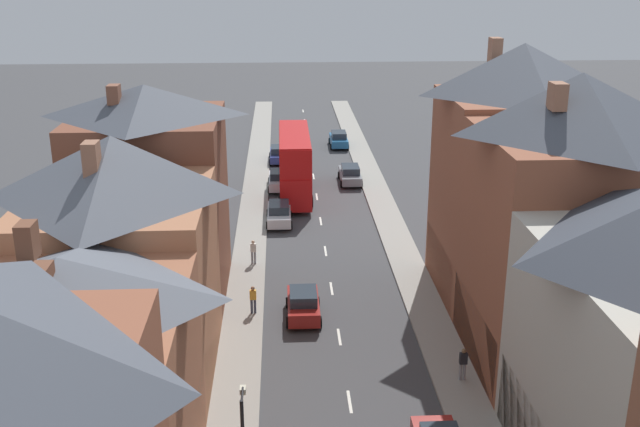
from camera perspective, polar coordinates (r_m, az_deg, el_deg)
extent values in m
cube|color=gray|center=(52.21, -5.31, -2.09)|extent=(2.20, 104.00, 0.14)
cube|color=gray|center=(52.76, 5.83, -1.87)|extent=(2.20, 104.00, 0.14)
cube|color=silver|center=(34.42, 2.27, -14.13)|extent=(0.14, 1.80, 0.01)
cube|color=silver|center=(39.56, 1.47, -9.38)|extent=(0.14, 1.80, 0.01)
cube|color=silver|center=(44.91, 0.88, -5.73)|extent=(0.14, 1.80, 0.01)
cube|color=silver|center=(50.41, 0.42, -2.88)|extent=(0.14, 1.80, 0.01)
cube|color=silver|center=(56.01, 0.05, -0.58)|extent=(0.14, 1.80, 0.01)
cube|color=silver|center=(61.68, -0.25, 1.29)|extent=(0.14, 1.80, 0.01)
cube|color=silver|center=(67.41, -0.50, 2.85)|extent=(0.14, 1.80, 0.01)
cube|color=silver|center=(73.19, -0.71, 4.16)|extent=(0.14, 1.80, 0.01)
cube|color=silver|center=(79.00, -0.89, 5.28)|extent=(0.14, 1.80, 0.01)
cube|color=silver|center=(84.83, -1.04, 6.24)|extent=(0.14, 1.80, 0.01)
cube|color=silver|center=(90.69, -1.18, 7.08)|extent=(0.14, 1.80, 0.01)
cube|color=silver|center=(96.56, -1.30, 7.82)|extent=(0.14, 1.80, 0.01)
cube|color=#A36042|center=(28.23, -18.19, -13.81)|extent=(8.00, 8.73, 7.94)
pyramid|color=#565B66|center=(26.02, -19.27, -4.87)|extent=(8.00, 8.73, 1.65)
cube|color=brown|center=(28.08, -21.40, -1.94)|extent=(0.60, 0.90, 1.30)
cube|color=brown|center=(24.93, -20.41, -4.79)|extent=(0.60, 0.90, 1.01)
cube|color=#B2704C|center=(35.73, -14.71, -5.41)|extent=(8.00, 9.30, 8.84)
cube|color=olive|center=(36.38, -8.17, -9.44)|extent=(0.12, 8.56, 3.20)
pyramid|color=#565B66|center=(33.82, -15.52, 3.53)|extent=(8.00, 9.30, 2.69)
cube|color=#99664C|center=(32.02, -17.00, 3.92)|extent=(0.60, 0.90, 1.50)
cube|color=brown|center=(43.44, -12.63, 0.44)|extent=(8.00, 8.22, 10.62)
cube|color=maroon|center=(44.25, -7.24, -4.02)|extent=(0.12, 7.56, 3.20)
pyramid|color=#474C56|center=(41.93, -13.24, 8.42)|extent=(8.00, 8.22, 1.68)
cube|color=brown|center=(41.06, -15.42, 8.74)|extent=(0.60, 0.90, 1.00)
cube|color=#935138|center=(36.71, 18.03, -2.92)|extent=(8.00, 8.53, 11.37)
cube|color=navy|center=(37.21, 11.63, -8.97)|extent=(0.12, 7.85, 3.20)
pyramid|color=#474C56|center=(34.81, 19.21, 7.90)|extent=(8.00, 8.53, 2.72)
cube|color=#99664C|center=(33.00, 17.64, 8.51)|extent=(0.60, 0.90, 1.14)
cube|color=#935138|center=(43.88, 14.41, 1.20)|extent=(8.00, 7.72, 11.66)
cube|color=maroon|center=(44.34, 9.08, -4.07)|extent=(0.12, 7.11, 3.20)
pyramid|color=#565B66|center=(42.30, 15.22, 10.55)|extent=(8.00, 7.72, 2.79)
cube|color=#99664C|center=(43.41, 13.19, 11.93)|extent=(0.60, 0.90, 1.51)
cube|color=red|center=(61.42, -1.94, 2.81)|extent=(2.44, 10.80, 2.50)
cube|color=red|center=(60.80, -1.97, 4.98)|extent=(2.44, 10.58, 2.30)
cube|color=red|center=(60.51, -1.98, 6.08)|extent=(2.39, 10.37, 0.10)
cube|color=#28333D|center=(66.52, -2.04, 4.26)|extent=(2.20, 0.10, 1.20)
cube|color=#28333D|center=(65.97, -2.06, 6.19)|extent=(2.20, 0.10, 1.10)
cube|color=#28333D|center=(61.35, -3.06, 3.01)|extent=(0.06, 9.18, 0.90)
cube|color=#28333D|center=(60.76, -3.09, 5.05)|extent=(0.06, 9.18, 0.90)
cube|color=yellow|center=(65.80, -2.07, 6.87)|extent=(1.34, 0.08, 0.32)
cylinder|color=black|center=(64.95, -3.07, 2.64)|extent=(0.30, 1.00, 1.00)
cylinder|color=black|center=(64.99, -0.92, 2.68)|extent=(0.30, 1.00, 1.00)
cylinder|color=black|center=(58.92, -3.06, 0.90)|extent=(0.30, 1.00, 1.00)
cylinder|color=black|center=(58.96, -0.68, 0.94)|extent=(0.30, 1.00, 1.00)
cube|color=maroon|center=(41.25, -1.29, -7.05)|extent=(1.70, 3.91, 0.75)
cube|color=#28333D|center=(40.78, -1.28, -6.32)|extent=(1.46, 1.95, 0.60)
cylinder|color=black|center=(42.49, -2.49, -6.81)|extent=(0.20, 0.62, 0.62)
cylinder|color=black|center=(42.53, -0.18, -6.76)|extent=(0.20, 0.62, 0.62)
cylinder|color=black|center=(40.33, -2.45, -8.31)|extent=(0.20, 0.62, 0.62)
cylinder|color=black|center=(40.37, -0.01, -8.26)|extent=(0.20, 0.62, 0.62)
cube|color=#236093|center=(77.96, 1.43, 5.59)|extent=(1.70, 4.34, 0.72)
cube|color=#28333D|center=(77.60, 1.45, 6.03)|extent=(1.46, 2.17, 0.60)
cylinder|color=black|center=(79.29, 0.74, 5.56)|extent=(0.20, 0.62, 0.62)
cylinder|color=black|center=(79.42, 1.97, 5.57)|extent=(0.20, 0.62, 0.62)
cylinder|color=black|center=(76.68, 0.87, 5.09)|extent=(0.20, 0.62, 0.62)
cylinder|color=black|center=(76.82, 2.14, 5.10)|extent=(0.20, 0.62, 0.62)
cube|color=silver|center=(55.44, -3.13, -0.09)|extent=(1.70, 4.46, 0.73)
cube|color=#28333D|center=(55.02, -3.14, 0.49)|extent=(1.46, 2.23, 0.60)
cylinder|color=black|center=(56.88, -3.98, 0.01)|extent=(0.20, 0.62, 0.62)
cylinder|color=black|center=(56.87, -2.27, 0.04)|extent=(0.20, 0.62, 0.62)
cylinder|color=black|center=(54.27, -4.02, -0.95)|extent=(0.20, 0.62, 0.62)
cylinder|color=black|center=(54.26, -2.23, -0.91)|extent=(0.20, 0.62, 0.62)
cube|color=silver|center=(63.70, -3.14, 2.48)|extent=(1.70, 4.28, 0.74)
cube|color=#28333D|center=(63.31, -3.15, 3.00)|extent=(1.46, 2.14, 0.60)
cylinder|color=black|center=(65.09, -3.89, 2.49)|extent=(0.20, 0.62, 0.62)
cylinder|color=black|center=(65.08, -2.39, 2.51)|extent=(0.20, 0.62, 0.62)
cylinder|color=black|center=(62.55, -3.91, 1.79)|extent=(0.20, 0.62, 0.62)
cylinder|color=black|center=(62.54, -2.36, 1.82)|extent=(0.20, 0.62, 0.62)
cube|color=gray|center=(65.37, 2.31, 2.90)|extent=(1.70, 4.49, 0.68)
cube|color=#28333D|center=(64.98, 2.33, 3.39)|extent=(1.46, 2.25, 0.60)
cylinder|color=black|center=(66.73, 1.47, 2.94)|extent=(0.20, 0.62, 0.62)
cylinder|color=black|center=(66.88, 2.92, 2.96)|extent=(0.20, 0.62, 0.62)
cylinder|color=black|center=(64.07, 1.66, 2.25)|extent=(0.20, 0.62, 0.62)
cylinder|color=black|center=(64.22, 3.17, 2.27)|extent=(0.20, 0.62, 0.62)
cube|color=navy|center=(72.18, -3.15, 4.44)|extent=(1.70, 4.18, 0.67)
cube|color=#28333D|center=(71.82, -3.16, 4.89)|extent=(1.46, 2.09, 0.60)
cylinder|color=black|center=(73.53, -3.81, 4.43)|extent=(0.20, 0.62, 0.62)
cylinder|color=black|center=(73.52, -2.48, 4.46)|extent=(0.20, 0.62, 0.62)
cylinder|color=black|center=(71.02, -3.83, 3.90)|extent=(0.20, 0.62, 0.62)
cylinder|color=black|center=(71.02, -2.46, 3.93)|extent=(0.20, 0.62, 0.62)
cylinder|color=gray|center=(36.08, 10.66, -11.75)|extent=(0.14, 0.14, 0.84)
cylinder|color=gray|center=(36.12, 10.94, -11.73)|extent=(0.14, 0.14, 0.84)
cube|color=black|center=(35.76, 10.87, -10.79)|extent=(0.36, 0.22, 0.54)
sphere|color=brown|center=(35.57, 10.91, -10.24)|extent=(0.22, 0.22, 0.22)
cylinder|color=#3D4256|center=(41.67, -5.23, -7.05)|extent=(0.14, 0.14, 0.84)
cylinder|color=#3D4256|center=(41.66, -4.98, -7.04)|extent=(0.14, 0.14, 0.84)
cube|color=gold|center=(41.36, -5.13, -6.19)|extent=(0.36, 0.22, 0.54)
sphere|color=#9E7051|center=(41.20, -5.15, -5.69)|extent=(0.22, 0.22, 0.22)
cylinder|color=gray|center=(48.06, -5.19, -3.37)|extent=(0.14, 0.14, 0.84)
cylinder|color=gray|center=(48.06, -4.98, -3.37)|extent=(0.14, 0.14, 0.84)
cube|color=silver|center=(47.80, -5.11, -2.61)|extent=(0.36, 0.22, 0.54)
sphere|color=beige|center=(47.66, -5.12, -2.17)|extent=(0.22, 0.22, 0.22)
cylinder|color=black|center=(24.98, -5.95, -13.62)|extent=(0.08, 0.90, 0.08)
cube|color=beige|center=(25.40, -5.90, -13.23)|extent=(0.20, 0.32, 0.20)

